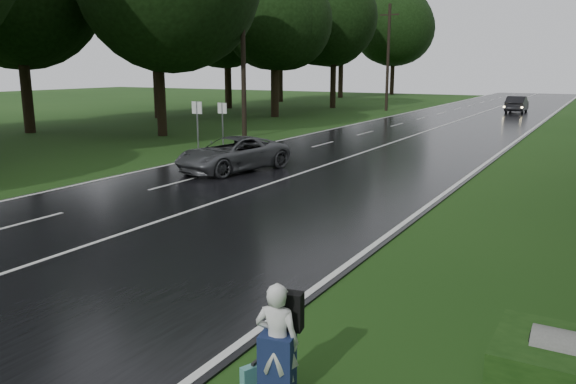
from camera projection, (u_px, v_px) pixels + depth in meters
The scene contains 14 objects.
ground at pixel (29, 267), 11.84m from camera, with size 160.00×160.00×0.00m, color #1D3E12.
road at pixel (376, 149), 28.79m from camera, with size 12.00×140.00×0.04m, color black.
lane_center at pixel (376, 148), 28.78m from camera, with size 0.12×140.00×0.01m, color silver.
grey_car at pixel (232, 154), 22.45m from camera, with size 2.22×4.82×1.34m, color #484A4D.
far_car at pixel (517, 104), 51.18m from camera, with size 1.56×4.48×1.48m, color black.
hitchhiker at pixel (278, 346), 7.01m from camera, with size 0.63×0.59×1.54m.
suitcase at pixel (255, 375), 7.41m from camera, with size 0.12×0.41×0.29m, color teal.
utility_pole_mid at pixel (245, 138), 33.46m from camera, with size 1.80×0.28×10.13m, color black, non-canonical shape.
utility_pole_far at pixel (386, 111), 53.91m from camera, with size 1.80×0.28×9.78m, color black, non-canonical shape.
road_sign_a at pixel (198, 152), 27.76m from camera, with size 0.59×0.10×2.46m, color white, non-canonical shape.
road_sign_b at pixel (223, 147), 29.50m from camera, with size 0.55×0.10×2.29m, color white, non-canonical shape.
tree_left_d at pixel (163, 136), 34.34m from camera, with size 9.69×9.69×15.14m, color black, non-canonical shape.
tree_left_e at pixel (275, 117), 47.36m from camera, with size 9.09×9.09×14.20m, color black, non-canonical shape.
tree_left_f at pixel (333, 108), 57.64m from camera, with size 10.27×10.27×16.04m, color black, non-canonical shape.
Camera 1 is at (10.28, -7.05, 4.10)m, focal length 35.20 mm.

